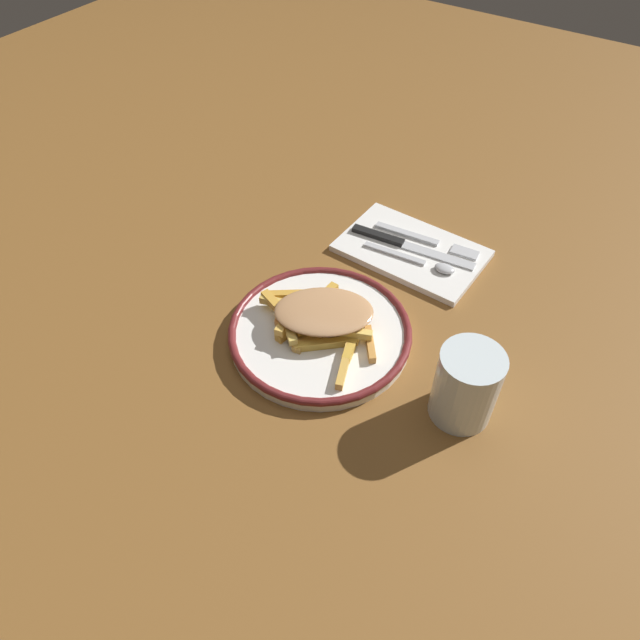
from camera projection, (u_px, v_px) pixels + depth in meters
name	position (u px, v px, depth m)	size (l,w,h in m)	color
ground_plane	(320.00, 337.00, 0.84)	(2.60, 2.60, 0.00)	brown
plate	(320.00, 332.00, 0.83)	(0.26, 0.26, 0.02)	white
fries_heap	(320.00, 318.00, 0.81)	(0.16, 0.19, 0.04)	gold
napkin	(411.00, 251.00, 0.96)	(0.15, 0.23, 0.01)	white
fork	(427.00, 240.00, 0.96)	(0.03, 0.18, 0.01)	silver
knife	(401.00, 243.00, 0.96)	(0.04, 0.21, 0.01)	black
spoon	(424.00, 262.00, 0.92)	(0.03, 0.15, 0.01)	silver
water_glass	(466.00, 386.00, 0.71)	(0.08, 0.08, 0.11)	silver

